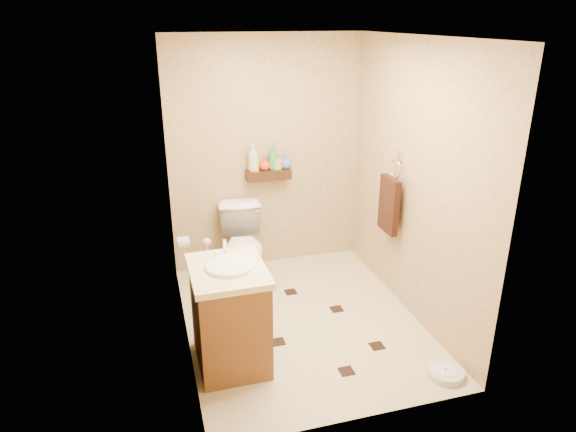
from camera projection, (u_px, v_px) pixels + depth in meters
name	position (u px, v px, depth m)	size (l,w,h in m)	color
ground	(301.00, 320.00, 4.58)	(2.50, 2.50, 0.00)	beige
wall_back	(266.00, 156.00, 5.26)	(2.00, 0.04, 2.40)	tan
wall_front	(367.00, 259.00, 3.02)	(2.00, 0.04, 2.40)	tan
wall_left	(177.00, 205.00, 3.89)	(0.04, 2.50, 2.40)	tan
wall_right	(414.00, 183.00, 4.40)	(0.04, 2.50, 2.40)	tan
ceiling	(305.00, 36.00, 3.71)	(2.00, 2.50, 0.02)	silver
wall_shelf	(268.00, 175.00, 5.26)	(0.46, 0.14, 0.10)	#3B2310
floor_accents	(307.00, 324.00, 4.53)	(1.13, 1.45, 0.01)	black
toilet	(244.00, 248.00, 5.10)	(0.43, 0.76, 0.78)	white
vanity	(230.00, 315.00, 3.89)	(0.56, 0.68, 0.95)	brown
bathroom_scale	(445.00, 373.00, 3.87)	(0.36, 0.36, 0.06)	silver
toilet_brush	(209.00, 269.00, 5.13)	(0.12, 0.12, 0.52)	#165B5B
towel_ring	(389.00, 202.00, 4.69)	(0.12, 0.30, 0.76)	silver
toilet_paper	(183.00, 242.00, 4.70)	(0.12, 0.11, 0.12)	silver
bottle_a	(253.00, 158.00, 5.15)	(0.11, 0.11, 0.28)	beige
bottle_b	(255.00, 162.00, 5.17)	(0.08, 0.08, 0.18)	yellow
bottle_c	(265.00, 163.00, 5.20)	(0.11, 0.11, 0.14)	red
bottle_d	(273.00, 157.00, 5.21)	(0.10, 0.10, 0.26)	#309044
bottle_e	(277.00, 161.00, 5.23)	(0.08, 0.08, 0.17)	gold
bottle_f	(286.00, 161.00, 5.26)	(0.12, 0.12, 0.15)	#4A6DB9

